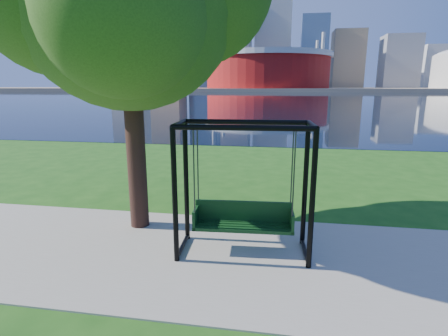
# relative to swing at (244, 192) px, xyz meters

# --- Properties ---
(ground) EXTENTS (900.00, 900.00, 0.00)m
(ground) POSITION_rel_swing_xyz_m (-0.15, 0.22, -1.23)
(ground) COLOR #1E5114
(ground) RESTS_ON ground
(path) EXTENTS (120.00, 4.00, 0.03)m
(path) POSITION_rel_swing_xyz_m (-0.15, -0.28, -1.22)
(path) COLOR #9E937F
(path) RESTS_ON ground
(river) EXTENTS (900.00, 180.00, 0.02)m
(river) POSITION_rel_swing_xyz_m (-0.15, 102.22, -1.22)
(river) COLOR black
(river) RESTS_ON ground
(far_bank) EXTENTS (900.00, 228.00, 2.00)m
(far_bank) POSITION_rel_swing_xyz_m (-0.15, 306.22, -0.23)
(far_bank) COLOR #937F60
(far_bank) RESTS_ON ground
(stadium) EXTENTS (83.00, 83.00, 32.00)m
(stadium) POSITION_rel_swing_xyz_m (-10.15, 235.22, 13.00)
(stadium) COLOR maroon
(stadium) RESTS_ON far_bank
(skyline) EXTENTS (392.00, 66.00, 96.50)m
(skyline) POSITION_rel_swing_xyz_m (-4.41, 319.61, 34.66)
(skyline) COLOR gray
(skyline) RESTS_ON far_bank
(swing) EXTENTS (2.55, 1.23, 2.54)m
(swing) POSITION_rel_swing_xyz_m (0.00, 0.00, 0.00)
(swing) COLOR black
(swing) RESTS_ON ground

